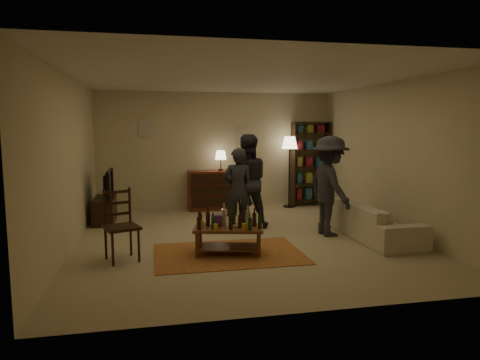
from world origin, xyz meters
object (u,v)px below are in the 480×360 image
object	(u,v)px
coffee_table	(229,229)
tv_stand	(105,203)
person_right	(246,181)
dresser	(211,189)
person_left	(238,190)
bookshelf	(310,163)
floor_lamp	(290,148)
person_by_sofa	(330,186)
sofa	(374,221)
dining_chair	(120,222)

from	to	relation	value
coffee_table	tv_stand	distance (m)	3.32
coffee_table	person_right	bearing A→B (deg)	68.88
dresser	tv_stand	bearing A→B (deg)	-157.93
person_left	coffee_table	bearing A→B (deg)	76.24
tv_stand	bookshelf	size ratio (longest dim) A/B	0.52
bookshelf	floor_lamp	world-z (taller)	bookshelf
tv_stand	person_left	world-z (taller)	person_left
person_by_sofa	coffee_table	bearing A→B (deg)	106.45
person_right	person_by_sofa	distance (m)	1.57
tv_stand	dresser	bearing A→B (deg)	22.07
tv_stand	sofa	distance (m)	5.14
sofa	person_right	size ratio (longest dim) A/B	1.18
coffee_table	bookshelf	bearing A→B (deg)	53.68
floor_lamp	sofa	world-z (taller)	floor_lamp
dining_chair	sofa	bearing A→B (deg)	-14.90
tv_stand	floor_lamp	distance (m)	4.34
tv_stand	person_right	world-z (taller)	person_right
tv_stand	person_right	bearing A→B (deg)	-19.68
sofa	person_by_sofa	distance (m)	0.95
dining_chair	tv_stand	xyz separation A→B (m)	(-0.48, 2.56, -0.17)
coffee_table	person_left	xyz separation A→B (m)	(0.42, 1.40, 0.38)
sofa	person_left	bearing A→B (deg)	66.01
coffee_table	person_left	bearing A→B (deg)	73.18
dining_chair	bookshelf	distance (m)	5.53
floor_lamp	dresser	bearing A→B (deg)	178.06
sofa	person_by_sofa	bearing A→B (deg)	61.28
tv_stand	bookshelf	bearing A→B (deg)	11.80
sofa	person_right	world-z (taller)	person_right
floor_lamp	person_left	distance (m)	2.74
bookshelf	person_by_sofa	xyz separation A→B (m)	(-0.71, -2.82, -0.16)
person_by_sofa	dining_chair	bearing A→B (deg)	96.08
bookshelf	dining_chair	bearing A→B (deg)	-139.93
tv_stand	floor_lamp	bearing A→B (deg)	11.64
person_left	tv_stand	bearing A→B (deg)	-23.46
coffee_table	person_left	world-z (taller)	person_left
bookshelf	sofa	size ratio (longest dim) A/B	0.97
tv_stand	person_by_sofa	bearing A→B (deg)	-24.76
coffee_table	floor_lamp	distance (m)	4.18
dresser	person_left	world-z (taller)	person_left
dining_chair	person_left	distance (m)	2.40
floor_lamp	coffee_table	bearing A→B (deg)	-120.95
person_left	person_right	distance (m)	0.37
tv_stand	floor_lamp	xyz separation A→B (m)	(4.13, 0.85, 1.03)
tv_stand	sofa	xyz separation A→B (m)	(4.64, -2.20, -0.08)
tv_stand	floor_lamp	world-z (taller)	floor_lamp
coffee_table	person_right	world-z (taller)	person_right
dresser	person_left	xyz separation A→B (m)	(0.21, -2.14, 0.29)
dresser	sofa	xyz separation A→B (m)	(2.39, -3.11, -0.17)
coffee_table	tv_stand	bearing A→B (deg)	127.87
coffee_table	floor_lamp	xyz separation A→B (m)	(2.08, 3.47, 1.03)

